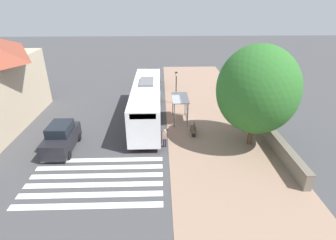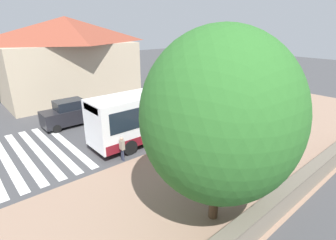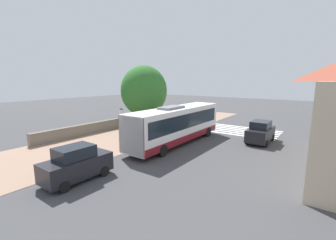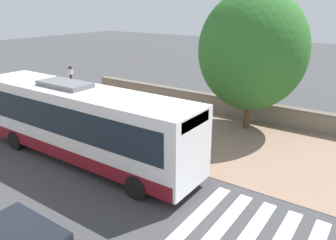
{
  "view_description": "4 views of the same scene",
  "coord_description": "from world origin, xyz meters",
  "views": [
    {
      "loc": [
        0.59,
        22.61,
        11.15
      ],
      "look_at": [
        -0.03,
        2.58,
        1.59
      ],
      "focal_mm": 28.0,
      "sensor_mm": 36.0,
      "label": 1
    },
    {
      "loc": [
        -12.56,
        11.69,
        8.03
      ],
      "look_at": [
        1.39,
        -0.39,
        1.26
      ],
      "focal_mm": 28.0,
      "sensor_mm": 36.0,
      "label": 2
    },
    {
      "loc": [
        13.82,
        -18.62,
        6.15
      ],
      "look_at": [
        0.05,
        0.22,
        1.99
      ],
      "focal_mm": 24.0,
      "sensor_mm": 36.0,
      "label": 3
    },
    {
      "loc": [
        11.51,
        10.83,
        7.17
      ],
      "look_at": [
        -0.46,
        2.52,
        2.03
      ],
      "focal_mm": 35.0,
      "sensor_mm": 36.0,
      "label": 4
    }
  ],
  "objects": [
    {
      "name": "sidewalk_plaza",
      "position": [
        -4.5,
        0.0,
        0.01
      ],
      "size": [
        9.0,
        44.0,
        0.02
      ],
      "color": "#937560",
      "rests_on": "ground"
    },
    {
      "name": "crosswalk_stripes",
      "position": [
        5.0,
        8.43,
        0.0
      ],
      "size": [
        9.0,
        5.25,
        0.01
      ],
      "color": "silver",
      "rests_on": "ground"
    },
    {
      "name": "parked_car_behind_bus",
      "position": [
        1.49,
        -11.33,
        1.05
      ],
      "size": [
        1.94,
        4.19,
        2.19
      ],
      "color": "black",
      "rests_on": "ground"
    },
    {
      "name": "stone_wall",
      "position": [
        -8.55,
        0.0,
        0.62
      ],
      "size": [
        0.6,
        20.0,
        1.23
      ],
      "color": "slate",
      "rests_on": "ground"
    },
    {
      "name": "parked_car_far_lane",
      "position": [
        8.41,
        4.41,
        1.04
      ],
      "size": [
        2.01,
        4.28,
        2.18
      ],
      "color": "black",
      "rests_on": "ground"
    },
    {
      "name": "bus",
      "position": [
        1.89,
        -0.86,
        1.94
      ],
      "size": [
        2.72,
        12.43,
        3.76
      ],
      "color": "white",
      "rests_on": "ground"
    },
    {
      "name": "shade_tree",
      "position": [
        -6.74,
        4.03,
        4.71
      ],
      "size": [
        6.18,
        6.18,
        8.12
      ],
      "color": "brown",
      "rests_on": "ground"
    },
    {
      "name": "pedestrian",
      "position": [
        0.28,
        4.31,
        0.93
      ],
      "size": [
        0.34,
        0.22,
        1.6
      ],
      "color": "#2D3347",
      "rests_on": "ground"
    },
    {
      "name": "bus_shelter",
      "position": [
        -1.42,
        -0.51,
        2.02
      ],
      "size": [
        1.53,
        3.06,
        2.46
      ],
      "color": "#515459",
      "rests_on": "ground"
    },
    {
      "name": "street_lamp_near",
      "position": [
        -1.18,
        -5.14,
        2.22
      ],
      "size": [
        0.28,
        0.28,
        3.72
      ],
      "color": "black",
      "rests_on": "ground"
    },
    {
      "name": "ground_plane",
      "position": [
        0.0,
        0.0,
        0.0
      ],
      "size": [
        120.0,
        120.0,
        0.0
      ],
      "primitive_type": "plane",
      "color": "#424244",
      "rests_on": "ground"
    },
    {
      "name": "bench",
      "position": [
        -2.31,
        2.16,
        0.47
      ],
      "size": [
        0.4,
        1.52,
        0.88
      ],
      "color": "brown",
      "rests_on": "ground"
    }
  ]
}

